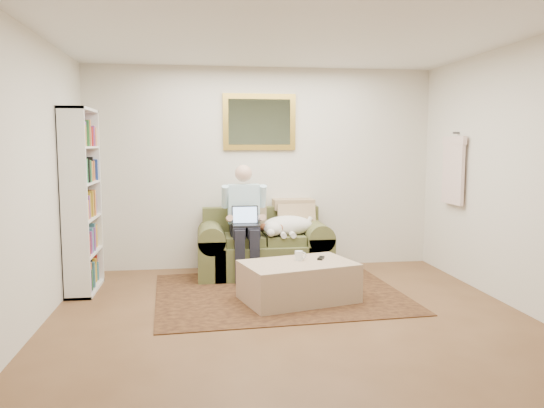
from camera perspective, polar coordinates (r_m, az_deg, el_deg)
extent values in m
cube|color=brown|center=(4.74, 2.76, -13.48)|extent=(4.50, 5.00, 0.01)
cube|color=white|center=(4.56, 2.94, 18.91)|extent=(4.50, 5.00, 0.01)
cube|color=silver|center=(6.93, -1.03, 3.84)|extent=(4.50, 0.01, 2.60)
cube|color=silver|center=(4.61, -25.82, 1.89)|extent=(0.01, 5.00, 2.60)
cube|color=silver|center=(5.36, 27.21, 2.37)|extent=(0.01, 5.00, 2.60)
cube|color=black|center=(5.84, 0.73, -9.54)|extent=(2.74, 2.24, 0.01)
cube|color=brown|center=(6.60, -0.87, -5.93)|extent=(1.23, 0.79, 0.40)
cube|color=brown|center=(6.86, -1.23, -2.01)|extent=(1.49, 0.17, 0.41)
cube|color=brown|center=(6.54, -6.55, -5.65)|extent=(0.32, 0.79, 0.82)
cube|color=brown|center=(6.70, 4.67, -5.35)|extent=(0.32, 0.79, 0.82)
cube|color=brown|center=(6.48, -2.97, -3.85)|extent=(0.47, 0.53, 0.11)
cube|color=brown|center=(6.54, 1.30, -3.75)|extent=(0.47, 0.53, 0.11)
cube|color=black|center=(6.26, -2.83, -2.29)|extent=(0.32, 0.22, 0.02)
cube|color=black|center=(6.36, -2.93, -1.17)|extent=(0.32, 0.06, 0.22)
cube|color=#99BFF2|center=(6.35, -2.92, -1.18)|extent=(0.29, 0.04, 0.19)
cube|color=tan|center=(5.54, 2.84, -8.33)|extent=(1.26, 0.98, 0.41)
cylinder|color=white|center=(5.57, 2.90, -5.57)|extent=(0.08, 0.08, 0.10)
cube|color=black|center=(5.66, 5.28, -5.81)|extent=(0.11, 0.16, 0.02)
cube|color=gold|center=(6.90, -1.37, 8.81)|extent=(0.94, 0.04, 0.72)
cube|color=gray|center=(6.88, -1.35, 8.82)|extent=(0.80, 0.01, 0.58)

